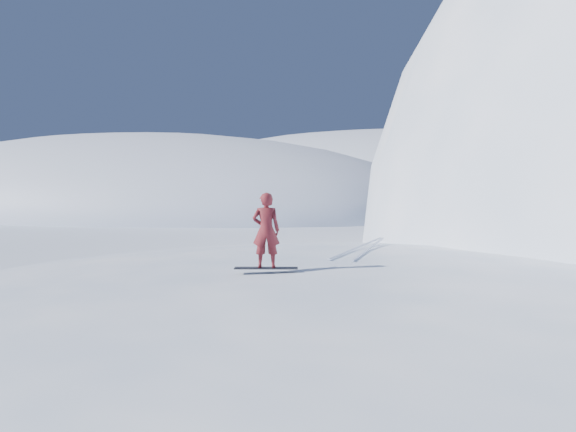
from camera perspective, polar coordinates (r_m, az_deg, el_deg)
ground at (r=10.78m, az=8.11°, el=-19.53°), size 400.00×400.00×0.00m
near_ridge at (r=13.25m, az=17.02°, el=-15.28°), size 36.00×28.00×4.80m
far_ridge_a at (r=101.09m, az=-18.18°, el=0.51°), size 120.00×70.00×28.00m
far_ridge_c at (r=127.08m, az=8.44°, el=1.11°), size 140.00×90.00×36.00m
wind_bumps at (r=12.83m, az=9.10°, el=-15.80°), size 16.00×14.40×1.00m
snowboard at (r=11.21m, az=-2.45°, el=-5.80°), size 1.34×0.87×0.02m
snowboarder at (r=11.12m, az=-2.46°, el=-1.58°), size 0.71×0.62×1.63m
vapor_plume at (r=74.80m, az=-12.99°, el=-0.24°), size 8.72×6.97×6.10m
board_tracks at (r=15.47m, az=8.52°, el=-3.37°), size 1.31×5.97×0.04m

